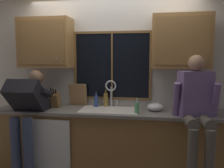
# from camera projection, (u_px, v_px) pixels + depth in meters

# --- Properties ---
(back_wall) EXTENTS (5.59, 0.12, 2.55)m
(back_wall) POSITION_uv_depth(u_px,v_px,m) (113.00, 82.00, 3.53)
(back_wall) COLOR silver
(back_wall) RESTS_ON floor
(window_glass) EXTENTS (1.10, 0.02, 0.95)m
(window_glass) POSITION_uv_depth(u_px,v_px,m) (112.00, 66.00, 3.44)
(window_glass) COLOR black
(window_frame_top) EXTENTS (1.17, 0.02, 0.04)m
(window_frame_top) POSITION_uv_depth(u_px,v_px,m) (112.00, 32.00, 3.37)
(window_frame_top) COLOR brown
(window_frame_bottom) EXTENTS (1.17, 0.02, 0.04)m
(window_frame_bottom) POSITION_uv_depth(u_px,v_px,m) (112.00, 98.00, 3.48)
(window_frame_bottom) COLOR brown
(window_frame_left) EXTENTS (0.03, 0.02, 0.95)m
(window_frame_left) POSITION_uv_depth(u_px,v_px,m) (75.00, 66.00, 3.51)
(window_frame_left) COLOR brown
(window_frame_right) EXTENTS (0.03, 0.02, 0.95)m
(window_frame_right) POSITION_uv_depth(u_px,v_px,m) (150.00, 66.00, 3.34)
(window_frame_right) COLOR brown
(window_mullion_center) EXTENTS (0.02, 0.02, 0.95)m
(window_mullion_center) POSITION_uv_depth(u_px,v_px,m) (112.00, 66.00, 3.42)
(window_mullion_center) COLOR brown
(lower_cabinet_run) EXTENTS (3.19, 0.58, 0.88)m
(lower_cabinet_run) POSITION_uv_depth(u_px,v_px,m) (110.00, 142.00, 3.28)
(lower_cabinet_run) COLOR olive
(lower_cabinet_run) RESTS_ON floor
(countertop) EXTENTS (3.25, 0.62, 0.04)m
(countertop) POSITION_uv_depth(u_px,v_px,m) (109.00, 111.00, 3.21)
(countertop) COLOR slate
(countertop) RESTS_ON lower_cabinet_run
(dishwasher_front) EXTENTS (0.60, 0.02, 0.74)m
(dishwasher_front) POSITION_uv_depth(u_px,v_px,m) (49.00, 147.00, 3.08)
(dishwasher_front) COLOR white
(upper_cabinet_left) EXTENTS (0.77, 0.36, 0.72)m
(upper_cabinet_left) POSITION_uv_depth(u_px,v_px,m) (46.00, 43.00, 3.38)
(upper_cabinet_left) COLOR #9E703D
(upper_cabinet_right) EXTENTS (0.77, 0.36, 0.72)m
(upper_cabinet_right) POSITION_uv_depth(u_px,v_px,m) (181.00, 42.00, 3.09)
(upper_cabinet_right) COLOR #9E703D
(sink) EXTENTS (0.80, 0.46, 0.21)m
(sink) POSITION_uv_depth(u_px,v_px,m) (109.00, 117.00, 3.23)
(sink) COLOR white
(sink) RESTS_ON lower_cabinet_run
(faucet) EXTENTS (0.18, 0.09, 0.40)m
(faucet) POSITION_uv_depth(u_px,v_px,m) (111.00, 90.00, 3.37)
(faucet) COLOR silver
(faucet) RESTS_ON countertop
(person_standing) EXTENTS (0.53, 0.72, 1.48)m
(person_standing) POSITION_uv_depth(u_px,v_px,m) (28.00, 111.00, 3.11)
(person_standing) COLOR #384260
(person_standing) RESTS_ON floor
(person_sitting_on_counter) EXTENTS (0.54, 0.65, 1.26)m
(person_sitting_on_counter) POSITION_uv_depth(u_px,v_px,m) (196.00, 103.00, 2.76)
(person_sitting_on_counter) COLOR #595147
(person_sitting_on_counter) RESTS_ON countertop
(knife_block) EXTENTS (0.12, 0.18, 0.32)m
(knife_block) POSITION_uv_depth(u_px,v_px,m) (55.00, 100.00, 3.36)
(knife_block) COLOR brown
(knife_block) RESTS_ON countertop
(cutting_board) EXTENTS (0.27, 0.09, 0.34)m
(cutting_board) POSITION_uv_depth(u_px,v_px,m) (78.00, 95.00, 3.49)
(cutting_board) COLOR #997047
(cutting_board) RESTS_ON countertop
(mixing_bowl) EXTENTS (0.22, 0.22, 0.11)m
(mixing_bowl) POSITION_uv_depth(u_px,v_px,m) (155.00, 107.00, 3.16)
(mixing_bowl) COLOR silver
(mixing_bowl) RESTS_ON countertop
(soap_dispenser) EXTENTS (0.06, 0.07, 0.20)m
(soap_dispenser) POSITION_uv_depth(u_px,v_px,m) (137.00, 107.00, 3.01)
(soap_dispenser) COLOR #59A566
(soap_dispenser) RESTS_ON countertop
(bottle_green_glass) EXTENTS (0.07, 0.07, 0.26)m
(bottle_green_glass) POSITION_uv_depth(u_px,v_px,m) (106.00, 99.00, 3.43)
(bottle_green_glass) COLOR olive
(bottle_green_glass) RESTS_ON countertop
(bottle_tall_clear) EXTENTS (0.07, 0.07, 0.22)m
(bottle_tall_clear) POSITION_uv_depth(u_px,v_px,m) (96.00, 101.00, 3.41)
(bottle_tall_clear) COLOR #334C8C
(bottle_tall_clear) RESTS_ON countertop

